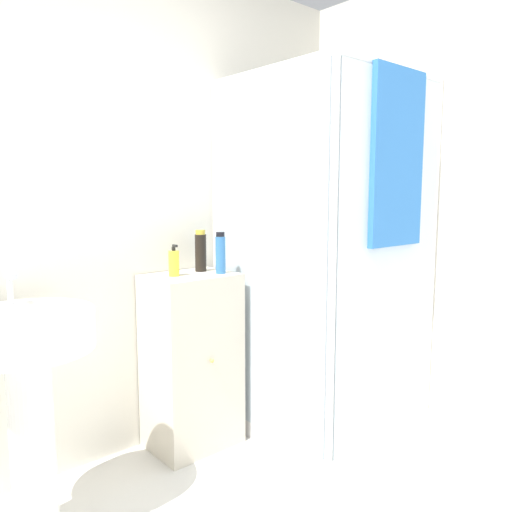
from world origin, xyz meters
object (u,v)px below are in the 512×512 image
sink (28,370)px  shampoo_bottle_tall_black (201,251)px  shampoo_bottle_blue (220,253)px  soap_dispenser (174,263)px

sink → shampoo_bottle_tall_black: (0.95, 0.21, 0.37)m
sink → shampoo_bottle_tall_black: shampoo_bottle_tall_black is taller
shampoo_bottle_tall_black → shampoo_bottle_blue: (0.03, -0.13, -0.00)m
soap_dispenser → shampoo_bottle_blue: (0.22, -0.09, 0.04)m
shampoo_bottle_blue → soap_dispenser: bearing=158.4°
sink → shampoo_bottle_blue: size_ratio=4.73×
sink → shampoo_bottle_blue: shampoo_bottle_blue is taller
soap_dispenser → shampoo_bottle_blue: shampoo_bottle_blue is taller
sink → soap_dispenser: size_ratio=6.37×
sink → shampoo_bottle_blue: (0.99, 0.08, 0.36)m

